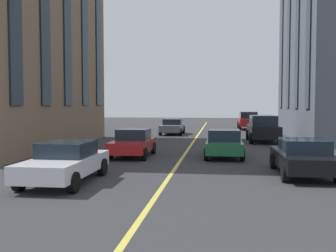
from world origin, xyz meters
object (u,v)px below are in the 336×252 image
at_px(car_grey_mid, 172,126).
at_px(car_red_parked_a, 133,143).
at_px(car_green_parked_b, 224,143).
at_px(car_black_far, 263,128).
at_px(car_white_trailing, 65,162).
at_px(car_red_near, 248,120).
at_px(car_black_oncoming, 303,157).

height_order(car_grey_mid, car_red_parked_a, car_red_parked_a).
xyz_separation_m(car_grey_mid, car_green_parked_b, (-14.59, -4.34, -0.00)).
xyz_separation_m(car_black_far, car_green_parked_b, (-8.50, 2.85, -0.27)).
relative_size(car_white_trailing, car_green_parked_b, 1.13).
bearing_deg(car_red_near, car_green_parked_b, 172.75).
relative_size(car_grey_mid, car_black_oncoming, 1.00).
distance_m(car_white_trailing, car_black_far, 17.57).
height_order(car_black_far, car_green_parked_b, car_black_far).
bearing_deg(car_white_trailing, car_red_near, -15.71).
distance_m(car_red_parked_a, car_black_oncoming, 8.63).
bearing_deg(car_white_trailing, car_red_parked_a, -7.05).
height_order(car_black_far, car_red_near, same).
height_order(car_red_parked_a, car_black_oncoming, car_red_parked_a).
distance_m(car_white_trailing, car_grey_mid, 21.61).
bearing_deg(car_grey_mid, car_black_far, -130.27).
relative_size(car_white_trailing, car_red_near, 0.94).
distance_m(car_black_far, car_black_oncoming, 13.12).
bearing_deg(car_red_parked_a, car_black_oncoming, -120.38).
relative_size(car_red_parked_a, car_black_oncoming, 0.89).
bearing_deg(car_black_oncoming, car_red_parked_a, 59.62).
relative_size(car_grey_mid, car_black_far, 0.94).
height_order(car_white_trailing, car_green_parked_b, car_green_parked_b).
bearing_deg(car_red_parked_a, car_red_near, -18.16).
xyz_separation_m(car_black_far, car_red_parked_a, (-8.76, 7.44, -0.27)).
relative_size(car_white_trailing, car_black_far, 0.94).
bearing_deg(car_black_oncoming, car_grey_mid, 20.52).
bearing_deg(car_red_near, car_grey_mid, 137.44).
distance_m(car_grey_mid, car_black_oncoming, 20.51).
distance_m(car_white_trailing, car_black_oncoming, 8.61).
xyz_separation_m(car_black_far, car_red_near, (13.92, 0.00, 0.00)).
xyz_separation_m(car_grey_mid, car_black_far, (-6.09, -7.19, 0.27)).
bearing_deg(car_white_trailing, car_black_oncoming, -73.98).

